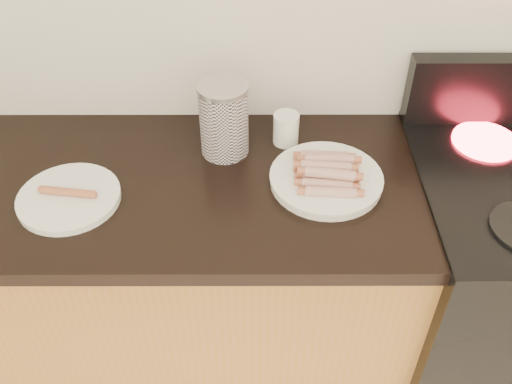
{
  "coord_description": "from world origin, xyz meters",
  "views": [
    {
      "loc": [
        -0.03,
        0.57,
        1.87
      ],
      "look_at": [
        -0.03,
        1.62,
        0.93
      ],
      "focal_mm": 40.0,
      "sensor_mm": 36.0,
      "label": 1
    }
  ],
  "objects_px": {
    "main_plate": "(326,180)",
    "canister": "(224,119)",
    "side_plate": "(69,198)",
    "mug": "(286,129)"
  },
  "relations": [
    {
      "from": "main_plate",
      "to": "mug",
      "type": "distance_m",
      "value": 0.21
    },
    {
      "from": "side_plate",
      "to": "canister",
      "type": "xyz_separation_m",
      "value": [
        0.38,
        0.2,
        0.1
      ]
    },
    {
      "from": "main_plate",
      "to": "side_plate",
      "type": "relative_size",
      "value": 1.13
    },
    {
      "from": "side_plate",
      "to": "mug",
      "type": "height_order",
      "value": "mug"
    },
    {
      "from": "side_plate",
      "to": "canister",
      "type": "bearing_deg",
      "value": 28.16
    },
    {
      "from": "main_plate",
      "to": "canister",
      "type": "bearing_deg",
      "value": 152.44
    },
    {
      "from": "side_plate",
      "to": "mug",
      "type": "xyz_separation_m",
      "value": [
        0.55,
        0.24,
        0.04
      ]
    },
    {
      "from": "main_plate",
      "to": "side_plate",
      "type": "bearing_deg",
      "value": -174.2
    },
    {
      "from": "side_plate",
      "to": "mug",
      "type": "relative_size",
      "value": 2.85
    },
    {
      "from": "main_plate",
      "to": "canister",
      "type": "distance_m",
      "value": 0.31
    }
  ]
}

